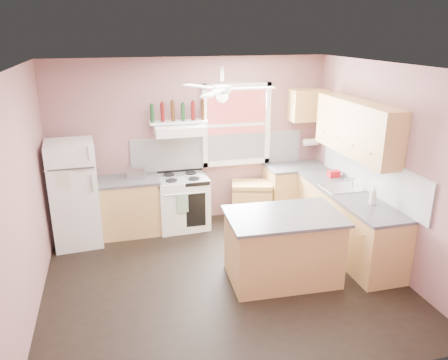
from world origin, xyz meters
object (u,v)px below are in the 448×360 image
object	(u,v)px
refrigerator	(75,194)
stove	(182,202)
cart	(251,201)
island	(283,248)
toaster	(137,172)

from	to	relation	value
refrigerator	stove	distance (m)	1.67
cart	refrigerator	bearing A→B (deg)	-161.47
cart	island	distance (m)	1.91
island	refrigerator	bearing A→B (deg)	149.24
cart	island	bearing A→B (deg)	-80.88
refrigerator	cart	world-z (taller)	refrigerator
toaster	stove	size ratio (longest dim) A/B	0.33
toaster	cart	distance (m)	1.99
island	toaster	bearing A→B (deg)	133.85
refrigerator	toaster	distance (m)	0.97
cart	stove	bearing A→B (deg)	-165.09
toaster	cart	bearing A→B (deg)	15.03
toaster	stove	xyz separation A→B (m)	(0.69, -0.03, -0.56)
stove	cart	size ratio (longest dim) A/B	1.30
toaster	cart	xyz separation A→B (m)	(1.88, -0.03, -0.66)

